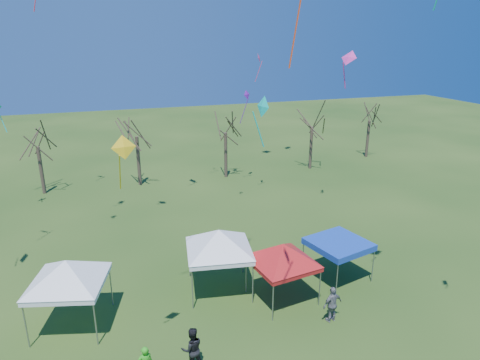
{
  "coord_description": "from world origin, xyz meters",
  "views": [
    {
      "loc": [
        -5.5,
        -15.0,
        13.35
      ],
      "look_at": [
        0.5,
        3.0,
        6.96
      ],
      "focal_mm": 32.0,
      "sensor_mm": 36.0,
      "label": 1
    }
  ],
  "objects_px": {
    "tree_3": "(225,116)",
    "tree_4": "(313,112)",
    "tree_5": "(371,108)",
    "tent_white_mid": "(219,234)",
    "tree_1": "(35,130)",
    "person_grey": "(332,304)",
    "person_dark": "(192,349)",
    "tree_2": "(135,119)",
    "tent_blue": "(339,244)",
    "tent_white_west": "(66,265)",
    "tent_red": "(283,248)"
  },
  "relations": [
    {
      "from": "person_grey",
      "to": "person_dark",
      "type": "xyz_separation_m",
      "value": [
        -7.17,
        -0.94,
        0.03
      ]
    },
    {
      "from": "person_grey",
      "to": "person_dark",
      "type": "distance_m",
      "value": 7.23
    },
    {
      "from": "tree_2",
      "to": "tent_red",
      "type": "distance_m",
      "value": 22.24
    },
    {
      "from": "tent_white_mid",
      "to": "tree_4",
      "type": "bearing_deg",
      "value": 51.08
    },
    {
      "from": "tree_1",
      "to": "tree_2",
      "type": "distance_m",
      "value": 8.42
    },
    {
      "from": "tent_white_mid",
      "to": "person_dark",
      "type": "height_order",
      "value": "tent_white_mid"
    },
    {
      "from": "tent_white_west",
      "to": "tree_1",
      "type": "bearing_deg",
      "value": 98.69
    },
    {
      "from": "person_grey",
      "to": "person_dark",
      "type": "relative_size",
      "value": 0.97
    },
    {
      "from": "tent_white_west",
      "to": "person_dark",
      "type": "xyz_separation_m",
      "value": [
        4.87,
        -4.64,
        -2.32
      ]
    },
    {
      "from": "tree_1",
      "to": "person_dark",
      "type": "relative_size",
      "value": 3.88
    },
    {
      "from": "tree_2",
      "to": "person_grey",
      "type": "height_order",
      "value": "tree_2"
    },
    {
      "from": "person_grey",
      "to": "tree_3",
      "type": "bearing_deg",
      "value": -105.71
    },
    {
      "from": "tree_5",
      "to": "tent_red",
      "type": "relative_size",
      "value": 1.77
    },
    {
      "from": "tent_white_west",
      "to": "tent_red",
      "type": "bearing_deg",
      "value": -6.43
    },
    {
      "from": "tree_2",
      "to": "tent_white_mid",
      "type": "height_order",
      "value": "tree_2"
    },
    {
      "from": "tree_3",
      "to": "tree_4",
      "type": "height_order",
      "value": "tree_3"
    },
    {
      "from": "tree_1",
      "to": "tree_2",
      "type": "bearing_deg",
      "value": -1.85
    },
    {
      "from": "tree_2",
      "to": "tree_3",
      "type": "height_order",
      "value": "tree_2"
    },
    {
      "from": "tree_2",
      "to": "tree_3",
      "type": "relative_size",
      "value": 1.03
    },
    {
      "from": "tent_white_west",
      "to": "person_grey",
      "type": "xyz_separation_m",
      "value": [
        12.05,
        -3.71,
        -2.34
      ]
    },
    {
      "from": "tent_white_mid",
      "to": "person_grey",
      "type": "height_order",
      "value": "tent_white_mid"
    },
    {
      "from": "tree_1",
      "to": "tree_2",
      "type": "relative_size",
      "value": 0.92
    },
    {
      "from": "tree_2",
      "to": "person_dark",
      "type": "bearing_deg",
      "value": -90.91
    },
    {
      "from": "tree_1",
      "to": "person_dark",
      "type": "height_order",
      "value": "tree_1"
    },
    {
      "from": "tree_4",
      "to": "tree_5",
      "type": "distance_m",
      "value": 8.62
    },
    {
      "from": "tree_2",
      "to": "tent_red",
      "type": "height_order",
      "value": "tree_2"
    },
    {
      "from": "tent_white_mid",
      "to": "tree_1",
      "type": "bearing_deg",
      "value": 118.49
    },
    {
      "from": "tree_2",
      "to": "tent_red",
      "type": "xyz_separation_m",
      "value": [
        5.21,
        -21.38,
        -3.26
      ]
    },
    {
      "from": "tent_white_west",
      "to": "person_dark",
      "type": "bearing_deg",
      "value": -43.62
    },
    {
      "from": "tree_4",
      "to": "tent_white_mid",
      "type": "height_order",
      "value": "tree_4"
    },
    {
      "from": "tree_5",
      "to": "person_grey",
      "type": "height_order",
      "value": "tree_5"
    },
    {
      "from": "tree_2",
      "to": "person_dark",
      "type": "xyz_separation_m",
      "value": [
        -0.4,
        -24.84,
        -5.32
      ]
    },
    {
      "from": "tree_5",
      "to": "person_grey",
      "type": "xyz_separation_m",
      "value": [
        -19.31,
        -25.59,
        -4.78
      ]
    },
    {
      "from": "tree_2",
      "to": "tent_white_west",
      "type": "height_order",
      "value": "tree_2"
    },
    {
      "from": "tree_2",
      "to": "tent_blue",
      "type": "xyz_separation_m",
      "value": [
        9.07,
        -20.48,
        -4.13
      ]
    },
    {
      "from": "tree_3",
      "to": "person_dark",
      "type": "relative_size",
      "value": 4.07
    },
    {
      "from": "tree_1",
      "to": "tent_white_west",
      "type": "relative_size",
      "value": 1.69
    },
    {
      "from": "tree_5",
      "to": "tree_2",
      "type": "bearing_deg",
      "value": -176.3
    },
    {
      "from": "person_grey",
      "to": "person_dark",
      "type": "bearing_deg",
      "value": -4.33
    },
    {
      "from": "tree_3",
      "to": "person_grey",
      "type": "relative_size",
      "value": 4.18
    },
    {
      "from": "tree_1",
      "to": "tree_3",
      "type": "bearing_deg",
      "value": -2.06
    },
    {
      "from": "tent_white_west",
      "to": "person_grey",
      "type": "relative_size",
      "value": 2.36
    },
    {
      "from": "tree_5",
      "to": "tent_blue",
      "type": "bearing_deg",
      "value": -127.51
    },
    {
      "from": "tree_2",
      "to": "tree_4",
      "type": "distance_m",
      "value": 17.73
    },
    {
      "from": "tree_3",
      "to": "tent_white_west",
      "type": "relative_size",
      "value": 1.77
    },
    {
      "from": "tent_white_west",
      "to": "person_grey",
      "type": "height_order",
      "value": "tent_white_west"
    },
    {
      "from": "person_dark",
      "to": "tree_5",
      "type": "bearing_deg",
      "value": -133.95
    },
    {
      "from": "tree_4",
      "to": "tree_5",
      "type": "bearing_deg",
      "value": 13.85
    },
    {
      "from": "tent_blue",
      "to": "person_grey",
      "type": "distance_m",
      "value": 4.3
    },
    {
      "from": "tree_5",
      "to": "tent_white_mid",
      "type": "relative_size",
      "value": 1.59
    }
  ]
}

